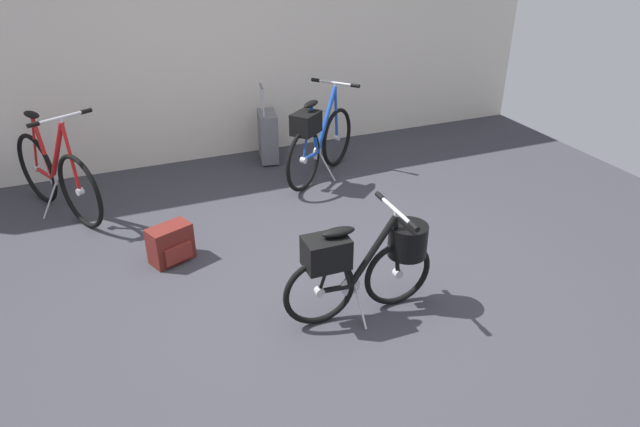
% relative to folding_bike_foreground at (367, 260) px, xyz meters
% --- Properties ---
extents(ground_plane, '(7.54, 7.54, 0.00)m').
position_rel_folding_bike_foreground_xyz_m(ground_plane, '(-0.20, 0.23, -0.40)').
color(ground_plane, '#38383F').
extents(back_wall, '(7.54, 0.10, 2.89)m').
position_rel_folding_bike_foreground_xyz_m(back_wall, '(-0.20, 3.16, 1.04)').
color(back_wall, silver).
rests_on(back_wall, ground_plane).
extents(folding_bike_foreground, '(1.06, 0.53, 0.75)m').
position_rel_folding_bike_foreground_xyz_m(folding_bike_foreground, '(0.00, 0.00, 0.00)').
color(folding_bike_foreground, black).
rests_on(folding_bike_foreground, ground_plane).
extents(display_bike_left, '(1.05, 0.86, 0.92)m').
position_rel_folding_bike_foreground_xyz_m(display_bike_left, '(0.53, 2.12, 0.02)').
color(display_bike_left, black).
rests_on(display_bike_left, ground_plane).
extents(display_bike_right, '(0.73, 1.27, 0.98)m').
position_rel_folding_bike_foreground_xyz_m(display_bike_right, '(-1.85, 2.31, -0.04)').
color(display_bike_right, black).
rests_on(display_bike_right, ground_plane).
extents(rolling_suitcase, '(0.25, 0.39, 0.83)m').
position_rel_folding_bike_foreground_xyz_m(rolling_suitcase, '(0.22, 2.77, -0.12)').
color(rolling_suitcase, slate).
rests_on(rolling_suitcase, ground_plane).
extents(backpack_on_floor, '(0.37, 0.29, 0.30)m').
position_rel_folding_bike_foreground_xyz_m(backpack_on_floor, '(-1.09, 1.14, -0.26)').
color(backpack_on_floor, maroon).
rests_on(backpack_on_floor, ground_plane).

